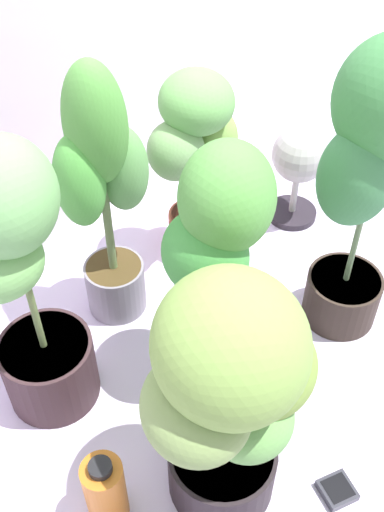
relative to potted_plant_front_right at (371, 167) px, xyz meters
The scene contains 10 objects.
ground_plane 0.68m from the potted_plant_front_right, 158.49° to the left, with size 8.00×8.00×0.00m, color silver.
potted_plant_front_right is the anchor object (origin of this frame).
potted_plant_center 0.44m from the potted_plant_front_right, 148.40° to the left, with size 0.33×0.30×0.76m.
potted_plant_back_left 0.90m from the potted_plant_front_right, 141.05° to the left, with size 0.38×0.34×0.84m.
potted_plant_back_center 0.70m from the potted_plant_front_right, 118.23° to the left, with size 0.32×0.24×0.84m.
potted_plant_back_right 0.56m from the potted_plant_front_right, 88.20° to the left, with size 0.37×0.27×0.67m.
potted_plant_front_left 0.67m from the potted_plant_front_right, behind, with size 0.49×0.45×0.71m.
hygrometer_box 0.81m from the potted_plant_front_right, 155.62° to the right, with size 0.11×0.11×0.03m.
floor_fan 0.59m from the potted_plant_front_right, 42.10° to the left, with size 0.27×0.27×0.37m.
nutrient_bottle 1.01m from the potted_plant_front_right, 166.34° to the left, with size 0.10×0.10×0.23m.
Camera 1 is at (-0.97, -0.43, 1.52)m, focal length 43.58 mm.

